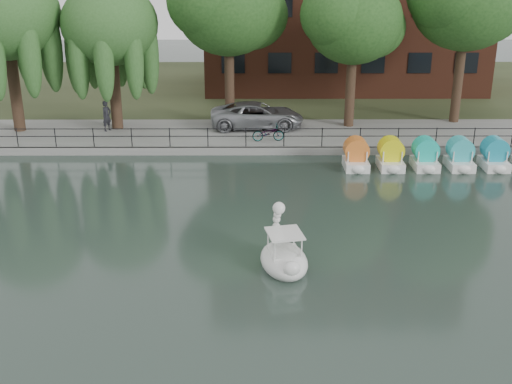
{
  "coord_description": "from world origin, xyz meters",
  "views": [
    {
      "loc": [
        0.42,
        -19.22,
        10.04
      ],
      "look_at": [
        0.5,
        4.0,
        1.3
      ],
      "focal_mm": 45.0,
      "sensor_mm": 36.0,
      "label": 1
    }
  ],
  "objects_px": {
    "pedestrian": "(107,114)",
    "swan_boat": "(284,255)",
    "minivan": "(257,113)",
    "bicycle": "(268,132)"
  },
  "relations": [
    {
      "from": "pedestrian",
      "to": "minivan",
      "type": "bearing_deg",
      "value": -53.51
    },
    {
      "from": "minivan",
      "to": "pedestrian",
      "type": "height_order",
      "value": "pedestrian"
    },
    {
      "from": "bicycle",
      "to": "pedestrian",
      "type": "xyz_separation_m",
      "value": [
        -9.15,
        2.16,
        0.49
      ]
    },
    {
      "from": "minivan",
      "to": "bicycle",
      "type": "height_order",
      "value": "minivan"
    },
    {
      "from": "swan_boat",
      "to": "minivan",
      "type": "bearing_deg",
      "value": 81.49
    },
    {
      "from": "pedestrian",
      "to": "swan_boat",
      "type": "relative_size",
      "value": 0.73
    },
    {
      "from": "minivan",
      "to": "pedestrian",
      "type": "relative_size",
      "value": 3.11
    },
    {
      "from": "minivan",
      "to": "swan_boat",
      "type": "bearing_deg",
      "value": -178.82
    },
    {
      "from": "minivan",
      "to": "pedestrian",
      "type": "distance_m",
      "value": 8.58
    },
    {
      "from": "pedestrian",
      "to": "swan_boat",
      "type": "xyz_separation_m",
      "value": [
        9.37,
        -16.22,
        -0.93
      ]
    }
  ]
}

